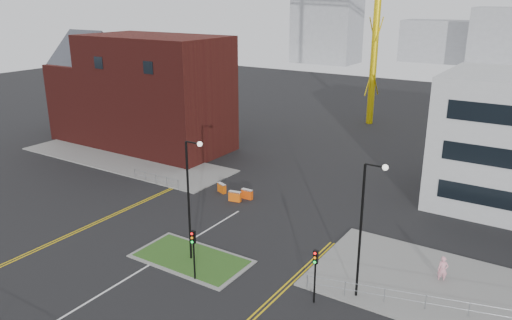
{
  "coord_description": "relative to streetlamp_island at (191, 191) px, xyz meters",
  "views": [
    {
      "loc": [
        23.6,
        -16.76,
        18.27
      ],
      "look_at": [
        1.57,
        17.46,
        5.0
      ],
      "focal_mm": 35.0,
      "sensor_mm": 36.0,
      "label": 1
    }
  ],
  "objects": [
    {
      "name": "pavement_left",
      "position": [
        -22.22,
        14.0,
        -5.35
      ],
      "size": [
        28.0,
        8.0,
        0.12
      ],
      "primitive_type": "cube",
      "color": "slate",
      "rests_on": "ground"
    },
    {
      "name": "pedestrian",
      "position": [
        15.96,
        6.8,
        -4.48
      ],
      "size": [
        0.78,
        0.63,
        1.86
      ],
      "primitive_type": "imported",
      "rotation": [
        0.0,
        0.0,
        0.32
      ],
      "color": "pink",
      "rests_on": "ground"
    },
    {
      "name": "skyline_a",
      "position": [
        -42.22,
        112.0,
        5.59
      ],
      "size": [
        18.0,
        12.0,
        22.0
      ],
      "primitive_type": "cube",
      "color": "gray",
      "rests_on": "ground"
    },
    {
      "name": "brick_building",
      "position": [
        -25.19,
        20.0,
        1.44
      ],
      "size": [
        24.2,
        10.07,
        14.24
      ],
      "color": "#461411",
      "rests_on": "ground"
    },
    {
      "name": "yellow_right_a",
      "position": [
        7.28,
        -2.0,
        -5.41
      ],
      "size": [
        0.12,
        20.0,
        0.01
      ],
      "primitive_type": "cube",
      "color": "gold",
      "rests_on": "ground"
    },
    {
      "name": "yellow_left_b",
      "position": [
        -10.92,
        2.0,
        -5.41
      ],
      "size": [
        0.12,
        24.0,
        0.01
      ],
      "primitive_type": "cube",
      "color": "gold",
      "rests_on": "ground"
    },
    {
      "name": "pavement_right",
      "position": [
        19.78,
        6.0,
        -5.35
      ],
      "size": [
        24.0,
        10.0,
        0.12
      ],
      "primitive_type": "cube",
      "color": "slate",
      "rests_on": "ground"
    },
    {
      "name": "skyline_d",
      "position": [
        -10.22,
        132.0,
        0.59
      ],
      "size": [
        30.0,
        12.0,
        12.0
      ],
      "primitive_type": "cube",
      "color": "gray",
      "rests_on": "ground"
    },
    {
      "name": "ground",
      "position": [
        -2.22,
        -8.0,
        -5.41
      ],
      "size": [
        200.0,
        200.0,
        0.0
      ],
      "primitive_type": "plane",
      "color": "black",
      "rests_on": "ground"
    },
    {
      "name": "barrier_right",
      "position": [
        -3.22,
        11.88,
        -4.9
      ],
      "size": [
        1.13,
        0.39,
        0.94
      ],
      "color": "#E44C0C",
      "rests_on": "ground"
    },
    {
      "name": "streetlamp_island",
      "position": [
        0.0,
        0.0,
        0.0
      ],
      "size": [
        1.46,
        0.36,
        9.18
      ],
      "color": "black",
      "rests_on": "ground"
    },
    {
      "name": "grass_island",
      "position": [
        -0.22,
        0.0,
        -5.35
      ],
      "size": [
        8.0,
        4.0,
        0.12
      ],
      "primitive_type": "cube",
      "color": "#214C19",
      "rests_on": "ground"
    },
    {
      "name": "traffic_light_island",
      "position": [
        1.78,
        -2.02,
        -2.85
      ],
      "size": [
        0.28,
        0.33,
        3.65
      ],
      "color": "black",
      "rests_on": "ground"
    },
    {
      "name": "centre_line",
      "position": [
        -2.22,
        -6.0,
        -5.41
      ],
      "size": [
        0.15,
        30.0,
        0.01
      ],
      "primitive_type": "cube",
      "color": "silver",
      "rests_on": "ground"
    },
    {
      "name": "barrier_mid",
      "position": [
        -6.22,
        11.88,
        -4.92
      ],
      "size": [
        1.15,
        0.73,
        0.92
      ],
      "color": "#C7500B",
      "rests_on": "ground"
    },
    {
      "name": "streetlamp_right_near",
      "position": [
        12.0,
        2.0,
        0.0
      ],
      "size": [
        1.46,
        0.36,
        9.18
      ],
      "color": "black",
      "rests_on": "ground"
    },
    {
      "name": "barrier_left",
      "position": [
        -3.84,
        10.73,
        -4.88
      ],
      "size": [
        1.22,
        0.58,
        0.99
      ],
      "color": "#E95B0C",
      "rests_on": "ground"
    },
    {
      "name": "railing_right",
      "position": [
        18.28,
        3.5,
        -4.63
      ],
      "size": [
        19.05,
        5.05,
        1.1
      ],
      "color": "gray",
      "rests_on": "ground"
    },
    {
      "name": "railing_left",
      "position": [
        -13.22,
        10.0,
        -4.67
      ],
      "size": [
        6.05,
        0.05,
        1.1
      ],
      "color": "gray",
      "rests_on": "ground"
    },
    {
      "name": "island_kerb",
      "position": [
        -0.22,
        0.0,
        -5.37
      ],
      "size": [
        8.6,
        4.6,
        0.08
      ],
      "primitive_type": "cube",
      "color": "slate",
      "rests_on": "ground"
    },
    {
      "name": "traffic_light_right",
      "position": [
        9.78,
        -0.02,
        -2.85
      ],
      "size": [
        0.28,
        0.33,
        3.65
      ],
      "color": "black",
      "rests_on": "ground"
    },
    {
      "name": "yellow_left_a",
      "position": [
        -11.22,
        2.0,
        -5.41
      ],
      "size": [
        0.12,
        24.0,
        0.01
      ],
      "primitive_type": "cube",
      "color": "gold",
      "rests_on": "ground"
    },
    {
      "name": "yellow_right_b",
      "position": [
        7.58,
        -2.0,
        -5.41
      ],
      "size": [
        0.12,
        20.0,
        0.01
      ],
      "primitive_type": "cube",
      "color": "gold",
      "rests_on": "ground"
    }
  ]
}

